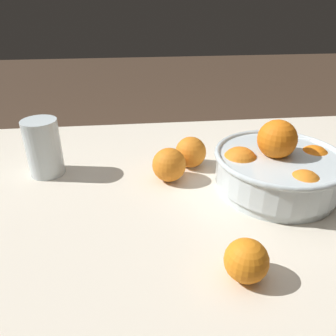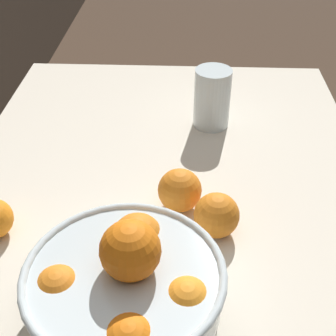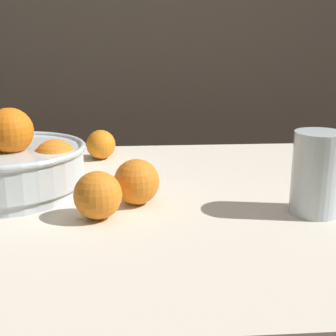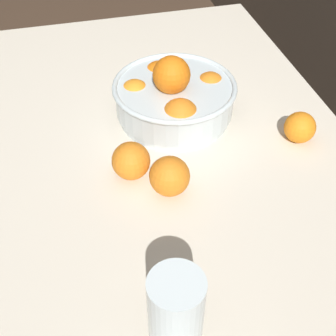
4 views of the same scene
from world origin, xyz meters
name	(u,v)px [view 1 (image 1 of 4)]	position (x,y,z in m)	size (l,w,h in m)	color
dining_table	(204,210)	(0.00, 0.00, 0.65)	(1.39, 0.83, 0.73)	beige
fruit_bowl	(278,168)	(-0.15, 0.04, 0.79)	(0.28, 0.28, 0.16)	silver
juice_glass	(44,151)	(0.38, -0.09, 0.79)	(0.08, 0.08, 0.14)	#F4A314
orange_loose_near_bowl	(191,152)	(0.02, -0.09, 0.77)	(0.08, 0.08, 0.08)	orange
orange_loose_front	(169,165)	(0.08, -0.03, 0.77)	(0.08, 0.08, 0.08)	orange
orange_loose_aside	(249,260)	(0.00, 0.29, 0.76)	(0.07, 0.07, 0.07)	orange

